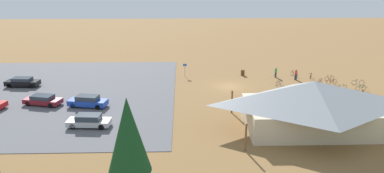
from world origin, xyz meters
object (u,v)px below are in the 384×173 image
at_px(bicycle_silver_near_sign, 358,83).
at_px(bicycle_red_yard_front, 332,82).
at_px(bicycle_white_yard_left, 342,88).
at_px(bicycle_black_near_porch, 294,74).
at_px(bicycle_purple_back_row, 320,82).
at_px(bicycle_orange_front_row, 330,78).
at_px(bicycle_yellow_edge_north, 311,76).
at_px(bicycle_green_lone_west, 361,88).
at_px(car_black_second_row, 22,82).
at_px(bicycle_teal_by_bin, 327,89).
at_px(car_maroon_aisle_side, 43,100).
at_px(visitor_crossing_yard, 296,74).
at_px(bike_pavilion, 312,103).
at_px(car_silver_far_end, 89,121).
at_px(pine_east, 128,136).
at_px(visitor_near_lot, 276,72).
at_px(trash_bin, 243,73).
at_px(lot_sign, 185,68).
at_px(car_blue_mid_lot, 88,101).
at_px(bicycle_blue_edge_south, 279,83).

bearing_deg(bicycle_silver_near_sign, bicycle_red_yard_front, -7.38).
bearing_deg(bicycle_white_yard_left, bicycle_black_near_porch, -57.51).
xyz_separation_m(bicycle_red_yard_front, bicycle_purple_back_row, (1.85, 0.02, -0.02)).
height_order(bicycle_red_yard_front, bicycle_orange_front_row, bicycle_orange_front_row).
bearing_deg(bicycle_silver_near_sign, bicycle_yellow_edge_north, -32.84).
bearing_deg(bicycle_purple_back_row, bicycle_orange_front_row, -139.76).
xyz_separation_m(bicycle_red_yard_front, bicycle_green_lone_west, (-2.97, 3.04, -0.02)).
bearing_deg(car_black_second_row, bicycle_red_yard_front, 179.86).
relative_size(bicycle_teal_by_bin, car_maroon_aisle_side, 0.35).
relative_size(car_black_second_row, visitor_crossing_yard, 2.80).
relative_size(bike_pavilion, bicycle_teal_by_bin, 9.13).
xyz_separation_m(bicycle_black_near_porch, car_silver_far_end, (28.25, 19.08, 0.36)).
distance_m(bicycle_orange_front_row, bicycle_green_lone_west, 5.55).
xyz_separation_m(bicycle_red_yard_front, car_silver_far_end, (32.56, 14.63, 0.35)).
distance_m(pine_east, bicycle_yellow_edge_north, 40.32).
distance_m(bicycle_orange_front_row, car_maroon_aisle_side, 41.55).
relative_size(bicycle_black_near_porch, visitor_crossing_yard, 0.89).
bearing_deg(bike_pavilion, bicycle_orange_front_row, -117.36).
height_order(bicycle_purple_back_row, bicycle_yellow_edge_north, bicycle_yellow_edge_north).
bearing_deg(visitor_near_lot, car_silver_far_end, 36.58).
distance_m(bicycle_yellow_edge_north, car_black_second_row, 43.83).
height_order(bicycle_purple_back_row, visitor_near_lot, visitor_near_lot).
bearing_deg(trash_bin, bike_pavilion, 100.30).
relative_size(trash_bin, bicycle_orange_front_row, 0.53).
bearing_deg(lot_sign, car_maroon_aisle_side, 34.74).
relative_size(bicycle_purple_back_row, bicycle_white_yard_left, 0.72).
xyz_separation_m(car_silver_far_end, car_black_second_row, (13.20, -14.74, -0.01)).
xyz_separation_m(bike_pavilion, bicycle_yellow_edge_north, (-6.68, -19.01, -2.55)).
distance_m(bike_pavilion, bicycle_green_lone_west, 17.46).
bearing_deg(bicycle_green_lone_west, car_blue_mid_lot, 8.38).
xyz_separation_m(bicycle_green_lone_west, car_black_second_row, (48.72, -3.15, 0.36)).
height_order(bicycle_green_lone_west, visitor_crossing_yard, visitor_crossing_yard).
xyz_separation_m(trash_bin, visitor_near_lot, (-5.06, 1.29, 0.41)).
xyz_separation_m(car_silver_far_end, visitor_near_lot, (-25.07, -18.61, 0.12)).
distance_m(car_silver_far_end, car_black_second_row, 19.78).
xyz_separation_m(bicycle_red_yard_front, bicycle_blue_edge_south, (8.05, 0.17, -0.04)).
distance_m(pine_east, visitor_near_lot, 37.89).
relative_size(bicycle_yellow_edge_north, bicycle_white_yard_left, 0.94).
distance_m(bicycle_black_near_porch, visitor_near_lot, 3.25).
bearing_deg(car_blue_mid_lot, bicycle_red_yard_front, -166.02).
bearing_deg(bicycle_purple_back_row, bike_pavilion, 66.40).
relative_size(bicycle_orange_front_row, car_black_second_row, 0.35).
bearing_deg(car_black_second_row, bicycle_teal_by_bin, 175.75).
distance_m(trash_bin, bicycle_orange_front_row, 13.38).
height_order(pine_east, bicycle_red_yard_front, pine_east).
relative_size(bicycle_teal_by_bin, visitor_crossing_yard, 1.00).
xyz_separation_m(trash_bin, bicycle_yellow_edge_north, (-10.50, 2.01, -0.06)).
distance_m(bicycle_orange_front_row, visitor_crossing_yard, 5.16).
distance_m(trash_bin, bicycle_silver_near_sign, 17.28).
bearing_deg(bicycle_teal_by_bin, trash_bin, -38.55).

